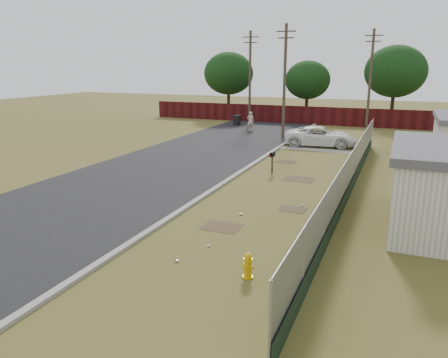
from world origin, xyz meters
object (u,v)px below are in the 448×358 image
at_px(pickup_truck, 321,136).
at_px(fire_hydrant, 248,266).
at_px(pedestrian, 251,121).
at_px(trash_bin, 237,120).
at_px(mailbox, 272,156).

bearing_deg(pickup_truck, fire_hydrant, 176.36).
height_order(fire_hydrant, pedestrian, pedestrian).
xyz_separation_m(fire_hydrant, trash_bin, (-11.61, 30.06, 0.15)).
xyz_separation_m(mailbox, pedestrian, (-6.32, 14.78, -0.08)).
distance_m(fire_hydrant, pickup_truck, 21.72).
relative_size(pickup_truck, trash_bin, 5.21).
bearing_deg(pedestrian, pickup_truck, 125.31).
relative_size(fire_hydrant, pedestrian, 0.45).
relative_size(mailbox, trash_bin, 1.20).
bearing_deg(trash_bin, pedestrian, -50.77).
bearing_deg(pickup_truck, trash_bin, 40.92).
xyz_separation_m(pickup_truck, pedestrian, (-7.34, 5.40, 0.14)).
height_order(pickup_truck, pedestrian, pedestrian).
bearing_deg(fire_hydrant, mailbox, 102.99).
relative_size(pedestrian, trash_bin, 1.73).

